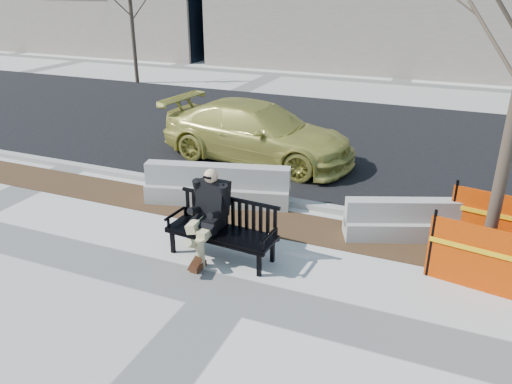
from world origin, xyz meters
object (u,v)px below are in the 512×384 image
at_px(bench, 222,257).
at_px(seated_man, 210,252).
at_px(jersey_barrier_left, 218,203).
at_px(jersey_barrier_right, 416,237).
at_px(tree_fence, 483,268).
at_px(sedan, 257,160).

bearing_deg(bench, seated_man, 168.87).
height_order(seated_man, jersey_barrier_left, seated_man).
bearing_deg(jersey_barrier_right, tree_fence, -52.24).
distance_m(seated_man, jersey_barrier_right, 3.91).
distance_m(bench, seated_man, 0.28).
bearing_deg(bench, jersey_barrier_right, 37.99).
bearing_deg(tree_fence, seated_man, -163.80).
bearing_deg(bench, sedan, 109.77).
distance_m(bench, jersey_barrier_left, 2.32).
bearing_deg(bench, jersey_barrier_left, 122.54).
relative_size(sedan, jersey_barrier_right, 1.93).
bearing_deg(jersey_barrier_left, jersey_barrier_right, -14.27).
distance_m(sedan, jersey_barrier_left, 2.99).
xyz_separation_m(seated_man, jersey_barrier_right, (3.35, 2.01, 0.00)).
xyz_separation_m(bench, seated_man, (-0.27, 0.07, 0.00)).
bearing_deg(tree_fence, jersey_barrier_left, 173.06).
distance_m(bench, tree_fence, 4.48).
bearing_deg(seated_man, jersey_barrier_left, 117.14).
distance_m(tree_fence, jersey_barrier_right, 1.36).
xyz_separation_m(seated_man, jersey_barrier_left, (-0.84, 1.97, 0.00)).
height_order(seated_man, sedan, seated_man).
height_order(bench, jersey_barrier_left, bench).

